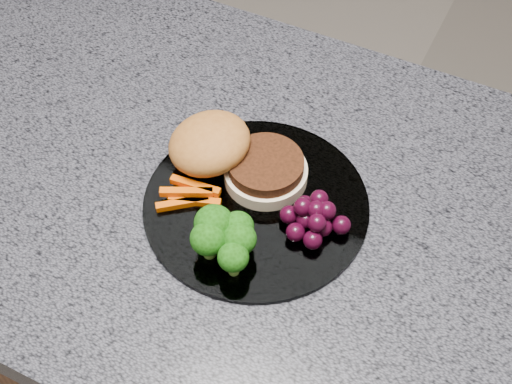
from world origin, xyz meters
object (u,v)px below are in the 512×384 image
Objects in this scene: burger at (229,155)px; grape_bunch at (314,217)px; island_cabinet at (220,349)px; plate at (256,204)px.

burger reaches higher than grape_bunch.
grape_bunch reaches higher than island_cabinet.
burger reaches higher than island_cabinet.
plate is 3.28× the size of grape_bunch.
plate is (0.08, -0.01, 0.47)m from island_cabinet.
island_cabinet is 4.62× the size of plate.
island_cabinet is 15.14× the size of grape_bunch.
grape_bunch is (0.12, -0.03, -0.01)m from burger.
plate is 1.42× the size of burger.
burger is (0.02, 0.02, 0.50)m from island_cabinet.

